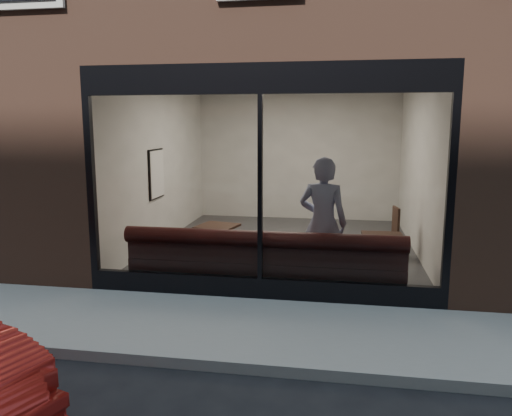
% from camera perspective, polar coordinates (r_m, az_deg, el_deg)
% --- Properties ---
extents(ground, '(120.00, 120.00, 0.00)m').
position_cam_1_polar(ground, '(5.26, -3.26, -17.84)').
color(ground, black).
rests_on(ground, ground).
extents(sidewalk_near, '(40.00, 2.00, 0.01)m').
position_cam_1_polar(sidewalk_near, '(6.14, -1.13, -13.54)').
color(sidewalk_near, gray).
rests_on(sidewalk_near, ground).
extents(kerb_near, '(40.00, 0.10, 0.12)m').
position_cam_1_polar(kerb_near, '(5.19, -3.40, -17.50)').
color(kerb_near, gray).
rests_on(kerb_near, ground).
extents(host_building_pier_left, '(2.50, 12.00, 3.20)m').
position_cam_1_polar(host_building_pier_left, '(13.46, -11.41, 6.01)').
color(host_building_pier_left, brown).
rests_on(host_building_pier_left, ground).
extents(host_building_pier_right, '(2.50, 12.00, 3.20)m').
position_cam_1_polar(host_building_pier_right, '(12.85, 21.78, 5.34)').
color(host_building_pier_right, brown).
rests_on(host_building_pier_right, ground).
extents(host_building_backfill, '(5.00, 6.00, 3.20)m').
position_cam_1_polar(host_building_backfill, '(15.60, 5.74, 6.64)').
color(host_building_backfill, brown).
rests_on(host_building_backfill, ground).
extents(cafe_floor, '(6.00, 6.00, 0.00)m').
position_cam_1_polar(cafe_floor, '(9.90, 3.19, -4.38)').
color(cafe_floor, '#2D2D30').
rests_on(cafe_floor, ground).
extents(cafe_ceiling, '(6.00, 6.00, 0.00)m').
position_cam_1_polar(cafe_ceiling, '(9.63, 3.38, 14.24)').
color(cafe_ceiling, white).
rests_on(cafe_ceiling, host_building_upper).
extents(cafe_wall_back, '(5.00, 0.00, 5.00)m').
position_cam_1_polar(cafe_wall_back, '(12.60, 4.80, 5.92)').
color(cafe_wall_back, beige).
rests_on(cafe_wall_back, ground).
extents(cafe_wall_left, '(0.00, 6.00, 6.00)m').
position_cam_1_polar(cafe_wall_left, '(10.21, -10.79, 4.90)').
color(cafe_wall_left, beige).
rests_on(cafe_wall_left, ground).
extents(cafe_wall_right, '(0.00, 6.00, 6.00)m').
position_cam_1_polar(cafe_wall_right, '(9.68, 18.13, 4.33)').
color(cafe_wall_right, beige).
rests_on(cafe_wall_right, ground).
extents(storefront_kick, '(5.00, 0.10, 0.30)m').
position_cam_1_polar(storefront_kick, '(7.05, 0.47, -9.14)').
color(storefront_kick, black).
rests_on(storefront_kick, ground).
extents(storefront_header, '(5.00, 0.10, 0.40)m').
position_cam_1_polar(storefront_header, '(6.70, 0.51, 14.60)').
color(storefront_header, black).
rests_on(storefront_header, host_building_upper).
extents(storefront_mullion, '(0.06, 0.10, 2.50)m').
position_cam_1_polar(storefront_mullion, '(6.73, 0.49, 2.21)').
color(storefront_mullion, black).
rests_on(storefront_mullion, storefront_kick).
extents(storefront_glass, '(4.80, 0.00, 4.80)m').
position_cam_1_polar(storefront_glass, '(6.70, 0.45, 2.17)').
color(storefront_glass, white).
rests_on(storefront_glass, storefront_kick).
extents(banquette, '(4.00, 0.55, 0.45)m').
position_cam_1_polar(banquette, '(7.41, 0.97, -7.60)').
color(banquette, '#341413').
rests_on(banquette, cafe_floor).
extents(person, '(0.78, 0.58, 1.95)m').
position_cam_1_polar(person, '(7.40, 7.64, -1.71)').
color(person, '#949DC5').
rests_on(person, cafe_floor).
extents(cafe_table_left, '(0.73, 0.73, 0.04)m').
position_cam_1_polar(cafe_table_left, '(8.26, -4.48, -2.12)').
color(cafe_table_left, black).
rests_on(cafe_table_left, cafe_floor).
extents(cafe_table_right, '(0.62, 0.62, 0.04)m').
position_cam_1_polar(cafe_table_right, '(7.76, 14.28, -3.17)').
color(cafe_table_right, black).
rests_on(cafe_table_right, cafe_floor).
extents(cafe_chair_right, '(0.43, 0.43, 0.04)m').
position_cam_1_polar(cafe_chair_right, '(9.29, 14.43, -4.23)').
color(cafe_chair_right, black).
rests_on(cafe_chair_right, cafe_floor).
extents(wall_poster, '(0.02, 0.68, 0.90)m').
position_cam_1_polar(wall_poster, '(9.89, -11.24, 3.85)').
color(wall_poster, white).
rests_on(wall_poster, cafe_wall_left).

